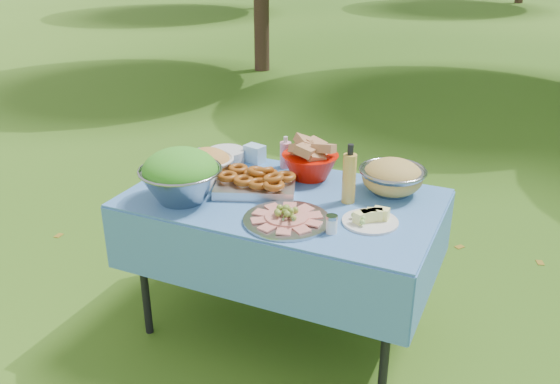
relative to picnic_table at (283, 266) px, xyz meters
The scene contains 14 objects.
ground 0.38m from the picnic_table, ahead, with size 80.00×80.00×0.00m, color #143309.
picnic_table is the anchor object (origin of this frame).
salad_bowl 0.70m from the picnic_table, 151.41° to the right, with size 0.38×0.38×0.25m, color gray, non-canonical shape.
pasta_bowl_white 0.65m from the picnic_table, behind, with size 0.27×0.27×0.15m, color silver, non-canonical shape.
plate_stack 0.70m from the picnic_table, 147.62° to the left, with size 0.20×0.20×0.07m, color silver.
wipes_box 0.65m from the picnic_table, 132.60° to the left, with size 0.10×0.07×0.09m, color #9BCAEA.
sanitizer_bottle 0.60m from the picnic_table, 112.12° to the left, with size 0.06×0.06×0.17m, color pink.
bread_bowl 0.55m from the picnic_table, 84.32° to the left, with size 0.29×0.29×0.19m, color red, non-canonical shape.
pasta_bowl_steel 0.70m from the picnic_table, 29.77° to the left, with size 0.32×0.32×0.17m, color gray, non-canonical shape.
fried_tray 0.45m from the picnic_table, behind, with size 0.38×0.27×0.09m, color silver.
charcuterie_platter 0.50m from the picnic_table, 62.19° to the right, with size 0.38×0.38×0.09m, color #A4A7AA.
oil_bottle 0.61m from the picnic_table, 14.13° to the left, with size 0.06×0.06×0.28m, color gold.
cheese_plate 0.62m from the picnic_table, 11.14° to the right, with size 0.25×0.25×0.07m, color silver.
shaker 0.59m from the picnic_table, 36.43° to the right, with size 0.05×0.05×0.08m, color white.
Camera 1 is at (1.05, -2.34, 1.94)m, focal length 38.00 mm.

